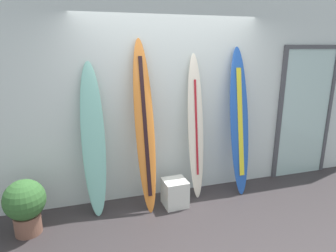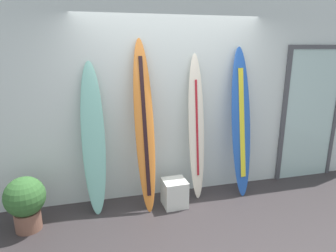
{
  "view_description": "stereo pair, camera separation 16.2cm",
  "coord_description": "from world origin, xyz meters",
  "px_view_note": "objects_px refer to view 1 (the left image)",
  "views": [
    {
      "loc": [
        -1.19,
        -2.58,
        2.1
      ],
      "look_at": [
        -0.1,
        0.95,
        1.09
      ],
      "focal_mm": 31.12,
      "sensor_mm": 36.0,
      "label": 1
    },
    {
      "loc": [
        -1.03,
        -2.62,
        2.1
      ],
      "look_at": [
        -0.1,
        0.95,
        1.09
      ],
      "focal_mm": 31.12,
      "sensor_mm": 36.0,
      "label": 2
    }
  ],
  "objects_px": {
    "surfboard_ivory": "(196,128)",
    "display_block_left": "(175,193)",
    "potted_plant": "(25,204)",
    "surfboard_cobalt": "(239,122)",
    "surfboard_seafoam": "(93,142)",
    "glass_door": "(305,111)",
    "surfboard_sunset": "(145,127)"
  },
  "relations": [
    {
      "from": "glass_door",
      "to": "potted_plant",
      "type": "bearing_deg",
      "value": -173.71
    },
    {
      "from": "surfboard_seafoam",
      "to": "potted_plant",
      "type": "distance_m",
      "value": 1.03
    },
    {
      "from": "surfboard_sunset",
      "to": "surfboard_cobalt",
      "type": "xyz_separation_m",
      "value": [
        1.39,
        0.04,
        -0.05
      ]
    },
    {
      "from": "surfboard_ivory",
      "to": "display_block_left",
      "type": "bearing_deg",
      "value": -149.63
    },
    {
      "from": "surfboard_sunset",
      "to": "surfboard_ivory",
      "type": "height_order",
      "value": "surfboard_sunset"
    },
    {
      "from": "surfboard_seafoam",
      "to": "surfboard_sunset",
      "type": "height_order",
      "value": "surfboard_sunset"
    },
    {
      "from": "surfboard_ivory",
      "to": "potted_plant",
      "type": "relative_size",
      "value": 3.05
    },
    {
      "from": "surfboard_sunset",
      "to": "potted_plant",
      "type": "height_order",
      "value": "surfboard_sunset"
    },
    {
      "from": "surfboard_ivory",
      "to": "display_block_left",
      "type": "distance_m",
      "value": 0.93
    },
    {
      "from": "display_block_left",
      "to": "potted_plant",
      "type": "height_order",
      "value": "potted_plant"
    },
    {
      "from": "surfboard_cobalt",
      "to": "glass_door",
      "type": "distance_m",
      "value": 1.34
    },
    {
      "from": "surfboard_ivory",
      "to": "display_block_left",
      "type": "xyz_separation_m",
      "value": [
        -0.37,
        -0.22,
        -0.83
      ]
    },
    {
      "from": "display_block_left",
      "to": "potted_plant",
      "type": "xyz_separation_m",
      "value": [
        -1.82,
        -0.09,
        0.19
      ]
    },
    {
      "from": "surfboard_seafoam",
      "to": "surfboard_cobalt",
      "type": "distance_m",
      "value": 2.04
    },
    {
      "from": "surfboard_sunset",
      "to": "potted_plant",
      "type": "distance_m",
      "value": 1.64
    },
    {
      "from": "glass_door",
      "to": "potted_plant",
      "type": "distance_m",
      "value": 4.25
    },
    {
      "from": "surfboard_ivory",
      "to": "surfboard_seafoam",
      "type": "bearing_deg",
      "value": -178.56
    },
    {
      "from": "potted_plant",
      "to": "surfboard_ivory",
      "type": "bearing_deg",
      "value": 7.85
    },
    {
      "from": "surfboard_seafoam",
      "to": "potted_plant",
      "type": "bearing_deg",
      "value": -161.67
    },
    {
      "from": "surfboard_cobalt",
      "to": "potted_plant",
      "type": "distance_m",
      "value": 2.93
    },
    {
      "from": "surfboard_ivory",
      "to": "glass_door",
      "type": "bearing_deg",
      "value": 4.53
    },
    {
      "from": "potted_plant",
      "to": "display_block_left",
      "type": "bearing_deg",
      "value": 2.68
    },
    {
      "from": "surfboard_ivory",
      "to": "surfboard_cobalt",
      "type": "bearing_deg",
      "value": -4.97
    },
    {
      "from": "surfboard_sunset",
      "to": "glass_door",
      "type": "distance_m",
      "value": 2.72
    },
    {
      "from": "surfboard_seafoam",
      "to": "surfboard_ivory",
      "type": "distance_m",
      "value": 1.39
    },
    {
      "from": "surfboard_cobalt",
      "to": "glass_door",
      "type": "relative_size",
      "value": 0.99
    },
    {
      "from": "glass_door",
      "to": "potted_plant",
      "type": "xyz_separation_m",
      "value": [
        -4.17,
        -0.46,
        -0.72
      ]
    },
    {
      "from": "surfboard_seafoam",
      "to": "display_block_left",
      "type": "xyz_separation_m",
      "value": [
        1.02,
        -0.18,
        -0.77
      ]
    },
    {
      "from": "surfboard_ivory",
      "to": "surfboard_cobalt",
      "type": "xyz_separation_m",
      "value": [
        0.65,
        -0.06,
        0.04
      ]
    },
    {
      "from": "surfboard_ivory",
      "to": "glass_door",
      "type": "xyz_separation_m",
      "value": [
        1.97,
        0.16,
        0.09
      ]
    },
    {
      "from": "surfboard_sunset",
      "to": "surfboard_cobalt",
      "type": "height_order",
      "value": "surfboard_sunset"
    },
    {
      "from": "surfboard_ivory",
      "to": "potted_plant",
      "type": "height_order",
      "value": "surfboard_ivory"
    }
  ]
}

